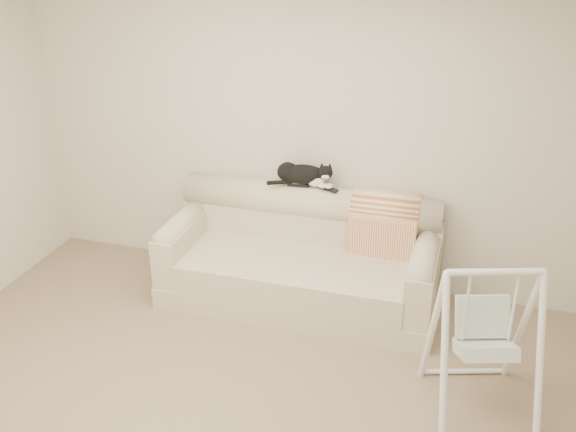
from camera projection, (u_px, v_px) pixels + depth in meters
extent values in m
plane|color=#786554|center=(234.00, 429.00, 3.99)|extent=(5.00, 5.00, 0.00)
cube|color=beige|center=(317.00, 135.00, 5.18)|extent=(5.00, 0.04, 2.60)
cube|color=beige|center=(298.00, 292.00, 5.29)|extent=(2.20, 0.90, 0.18)
cube|color=beige|center=(294.00, 276.00, 5.10)|extent=(1.80, 0.68, 0.24)
cube|color=beige|center=(309.00, 237.00, 5.44)|extent=(2.20, 0.22, 0.50)
cylinder|color=beige|center=(310.00, 202.00, 5.30)|extent=(2.16, 0.28, 0.28)
cube|color=beige|center=(186.00, 244.00, 5.42)|extent=(0.20, 0.88, 0.42)
cylinder|color=beige|center=(184.00, 221.00, 5.33)|extent=(0.18, 0.84, 0.18)
cube|color=beige|center=(423.00, 278.00, 4.90)|extent=(0.20, 0.88, 0.42)
cylinder|color=beige|center=(425.00, 254.00, 4.81)|extent=(0.18, 0.84, 0.18)
cube|color=black|center=(298.00, 185.00, 5.24)|extent=(0.18, 0.07, 0.02)
cube|color=gray|center=(298.00, 183.00, 5.24)|extent=(0.10, 0.04, 0.01)
cube|color=black|center=(328.00, 189.00, 5.17)|extent=(0.18, 0.11, 0.02)
ellipsoid|color=black|center=(303.00, 174.00, 5.21)|extent=(0.39, 0.22, 0.16)
ellipsoid|color=black|center=(288.00, 172.00, 5.23)|extent=(0.19, 0.18, 0.16)
ellipsoid|color=white|center=(316.00, 180.00, 5.18)|extent=(0.16, 0.11, 0.11)
ellipsoid|color=black|center=(325.00, 172.00, 5.13)|extent=(0.13, 0.13, 0.11)
ellipsoid|color=white|center=(325.00, 177.00, 5.09)|extent=(0.07, 0.06, 0.05)
sphere|color=#BF7272|center=(325.00, 178.00, 5.07)|extent=(0.01, 0.01, 0.01)
cone|color=black|center=(322.00, 165.00, 5.12)|extent=(0.06, 0.07, 0.06)
cone|color=black|center=(330.00, 166.00, 5.11)|extent=(0.05, 0.06, 0.06)
sphere|color=#B68F31|center=(322.00, 173.00, 5.09)|extent=(0.02, 0.02, 0.02)
sphere|color=#B68F31|center=(327.00, 174.00, 5.08)|extent=(0.02, 0.02, 0.02)
ellipsoid|color=white|center=(322.00, 185.00, 5.15)|extent=(0.08, 0.10, 0.03)
ellipsoid|color=white|center=(329.00, 186.00, 5.14)|extent=(0.08, 0.10, 0.03)
cylinder|color=black|center=(280.00, 182.00, 5.21)|extent=(0.20, 0.12, 0.03)
cylinder|color=#C2642D|center=(386.00, 211.00, 5.14)|extent=(0.54, 0.33, 0.33)
cube|color=#C2642D|center=(381.00, 243.00, 5.07)|extent=(0.54, 0.09, 0.42)
cylinder|color=white|center=(444.00, 358.00, 3.84)|extent=(0.15, 0.35, 1.01)
cylinder|color=white|center=(433.00, 328.00, 4.12)|extent=(0.15, 0.35, 1.01)
cylinder|color=white|center=(540.00, 357.00, 3.85)|extent=(0.15, 0.35, 1.01)
cylinder|color=white|center=(522.00, 327.00, 4.13)|extent=(0.15, 0.35, 1.01)
cylinder|color=white|center=(496.00, 272.00, 3.77)|extent=(0.56, 0.22, 0.04)
cylinder|color=white|center=(462.00, 371.00, 4.47)|extent=(0.56, 0.21, 0.04)
cube|color=white|center=(485.00, 350.00, 3.97)|extent=(0.41, 0.39, 0.19)
cube|color=white|center=(482.00, 316.00, 4.02)|extent=(0.36, 0.25, 0.27)
cylinder|color=white|center=(466.00, 307.00, 3.87)|extent=(0.02, 0.02, 0.48)
cylinder|color=white|center=(514.00, 306.00, 3.88)|extent=(0.02, 0.02, 0.48)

